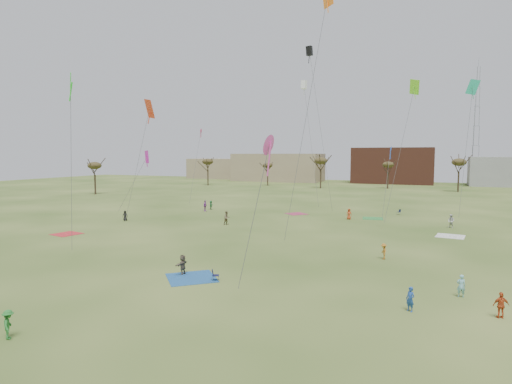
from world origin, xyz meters
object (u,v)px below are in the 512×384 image
at_px(flyer_near_right, 410,299).
at_px(camp_chair_center, 215,277).
at_px(flyer_near_center, 8,324).
at_px(spectator_fore_a, 501,305).
at_px(radio_tower, 476,125).
at_px(camp_chair_right, 399,213).

xyz_separation_m(flyer_near_right, camp_chair_center, (-14.22, 0.97, -0.52)).
relative_size(flyer_near_center, spectator_fore_a, 0.99).
distance_m(flyer_near_center, radio_tower, 146.78).
relative_size(flyer_near_right, camp_chair_center, 1.79).
xyz_separation_m(flyer_near_right, camp_chair_right, (-4.19, 44.60, -0.52)).
xyz_separation_m(flyer_near_center, radio_tower, (31.85, 142.09, 18.43)).
bearing_deg(flyer_near_right, camp_chair_center, -149.20).
distance_m(flyer_near_center, flyer_near_right, 22.99).
xyz_separation_m(spectator_fore_a, radio_tower, (7.51, 128.68, 18.42)).
height_order(spectator_fore_a, camp_chair_right, spectator_fore_a).
relative_size(flyer_near_center, flyer_near_right, 1.01).
distance_m(camp_chair_center, camp_chair_right, 44.76).
bearing_deg(flyer_near_right, camp_chair_right, 130.09).
xyz_separation_m(flyer_near_center, spectator_fore_a, (24.33, 13.41, 0.01)).
bearing_deg(camp_chair_center, flyer_near_right, -120.70).
bearing_deg(camp_chair_right, flyer_near_center, -49.50).
relative_size(flyer_near_right, spectator_fore_a, 0.98).
xyz_separation_m(spectator_fore_a, camp_chair_right, (-9.22, 43.67, -0.53)).
relative_size(spectator_fore_a, camp_chair_center, 1.82).
xyz_separation_m(flyer_near_center, flyer_near_right, (19.30, 12.48, -0.01)).
bearing_deg(radio_tower, camp_chair_center, -101.75).
bearing_deg(flyer_near_center, radio_tower, -59.39).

